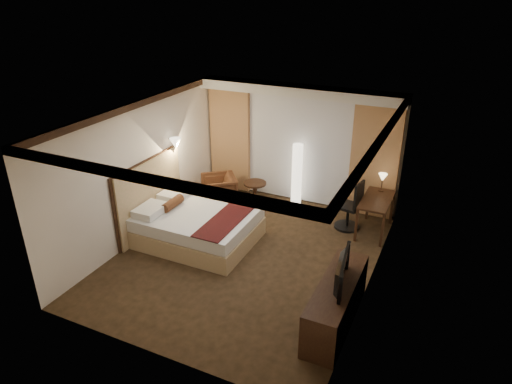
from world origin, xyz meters
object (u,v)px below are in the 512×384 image
at_px(side_table, 255,194).
at_px(floor_lamp, 297,175).
at_px(armchair, 219,189).
at_px(dresser, 336,303).
at_px(desk, 375,216).
at_px(television, 337,266).
at_px(office_chair, 349,204).
at_px(bed, 198,226).

xyz_separation_m(side_table, floor_lamp, (0.84, 0.41, 0.45)).
xyz_separation_m(armchair, dresser, (3.54, -2.80, -0.02)).
distance_m(armchair, floor_lamp, 1.80).
bearing_deg(dresser, desk, 90.96).
distance_m(desk, television, 3.05).
bearing_deg(armchair, television, 13.06).
bearing_deg(side_table, desk, -1.84).
distance_m(office_chair, television, 3.03).
relative_size(desk, television, 1.16).
distance_m(bed, desk, 3.55).
bearing_deg(bed, armchair, 105.00).
bearing_deg(television, floor_lamp, 20.50).
bearing_deg(dresser, bed, 159.15).
bearing_deg(bed, dresser, -20.85).
bearing_deg(bed, side_table, 79.66).
distance_m(side_table, office_chair, 2.20).
height_order(bed, television, television).
height_order(side_table, television, television).
bearing_deg(dresser, floor_lamp, 118.88).
relative_size(floor_lamp, desk, 1.30).
relative_size(side_table, dresser, 0.31).
xyz_separation_m(floor_lamp, television, (1.90, -3.49, 0.26)).
xyz_separation_m(armchair, floor_lamp, (1.62, 0.69, 0.36)).
relative_size(bed, armchair, 2.87).
distance_m(bed, floor_lamp, 2.63).
bearing_deg(dresser, side_table, 131.95).
bearing_deg(office_chair, desk, 15.64).
distance_m(bed, side_table, 1.92).
xyz_separation_m(floor_lamp, office_chair, (1.34, -0.55, -0.20)).
bearing_deg(bed, television, -21.04).
bearing_deg(side_table, floor_lamp, 26.30).
distance_m(bed, armchair, 1.67).
xyz_separation_m(side_table, office_chair, (2.18, -0.14, 0.25)).
distance_m(armchair, side_table, 0.83).
distance_m(armchair, dresser, 4.52).
bearing_deg(side_table, bed, -100.34).
relative_size(bed, desk, 1.91).
bearing_deg(dresser, armchair, 141.69).
height_order(armchair, side_table, armchair).
relative_size(bed, dresser, 1.17).
bearing_deg(floor_lamp, side_table, -153.70).
relative_size(floor_lamp, television, 1.51).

